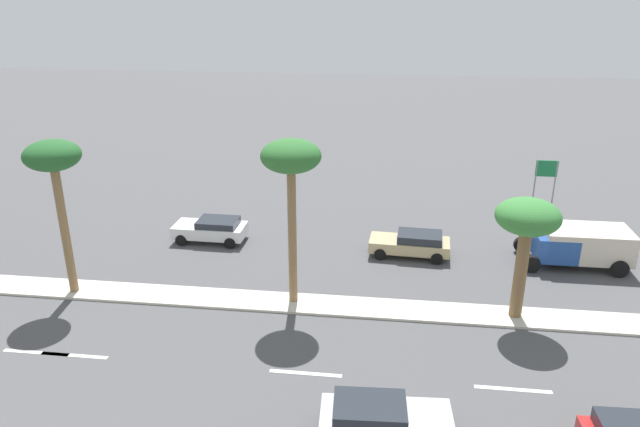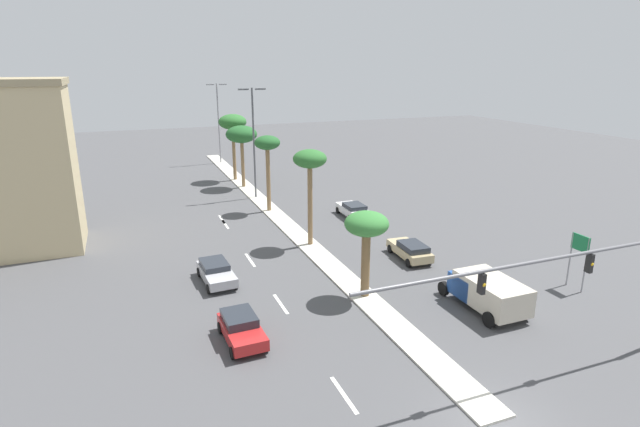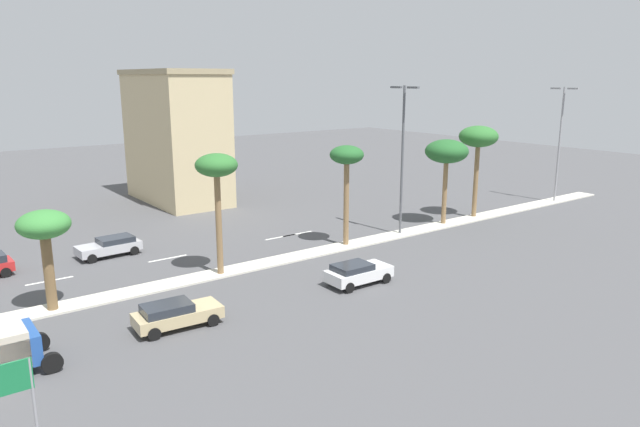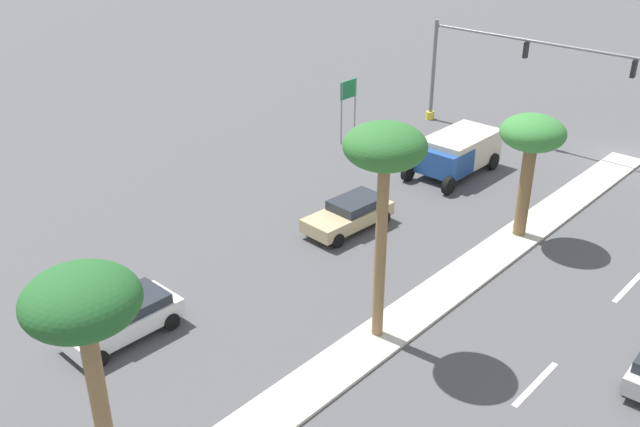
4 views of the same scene
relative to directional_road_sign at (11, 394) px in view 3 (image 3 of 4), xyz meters
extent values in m
plane|color=#4C4C4F|center=(-13.40, 17.44, -2.65)|extent=(160.00, 160.00, 0.00)
cube|color=beige|center=(-13.40, 24.86, -2.59)|extent=(1.80, 66.80, 0.12)
cube|color=silver|center=(-18.56, 4.93, -2.64)|extent=(0.20, 2.80, 0.01)
cube|color=silver|center=(-18.56, 12.65, -2.64)|extent=(0.20, 2.80, 0.01)
cube|color=silver|center=(-18.56, 22.04, -2.64)|extent=(0.20, 2.80, 0.01)
cube|color=silver|center=(-18.56, 23.68, -2.64)|extent=(0.20, 2.80, 0.01)
cylinder|color=gray|center=(0.00, 0.61, -0.80)|extent=(0.10, 0.10, 3.70)
cube|color=#19723F|center=(0.00, 0.00, 0.53)|extent=(0.08, 1.35, 1.05)
cube|color=#C6B284|center=(-36.63, 21.38, 3.67)|extent=(12.87, 6.25, 12.64)
cube|color=tan|center=(-36.63, 21.38, 10.24)|extent=(13.17, 6.55, 0.50)
cylinder|color=brown|center=(-13.30, 3.96, -0.40)|extent=(0.55, 0.55, 4.26)
ellipsoid|color=#387F38|center=(-13.30, 3.96, 2.20)|extent=(2.73, 2.73, 1.50)
cylinder|color=olive|center=(-13.21, 14.02, 0.73)|extent=(0.39, 0.39, 6.52)
ellipsoid|color=#2D6B2D|center=(-13.21, 14.02, 4.45)|extent=(2.63, 2.63, 1.45)
cylinder|color=olive|center=(-13.61, 24.70, 0.63)|extent=(0.40, 0.40, 6.32)
ellipsoid|color=#235B28|center=(-13.61, 24.70, 4.23)|extent=(2.50, 2.50, 1.37)
cylinder|color=olive|center=(-13.64, 35.56, 0.25)|extent=(0.40, 0.40, 5.57)
ellipsoid|color=#235B28|center=(-13.64, 35.56, 3.67)|extent=(3.62, 3.62, 1.99)
cylinder|color=olive|center=(-13.74, 39.75, 0.77)|extent=(0.41, 0.41, 6.59)
ellipsoid|color=#2D6B2D|center=(-13.74, 39.75, 4.66)|extent=(3.42, 3.42, 1.88)
cylinder|color=#515459|center=(-13.53, 30.27, 3.30)|extent=(0.20, 0.20, 11.65)
cube|color=#515459|center=(-14.43, 30.27, 8.97)|extent=(1.10, 0.24, 0.16)
cube|color=#515459|center=(-12.63, 30.27, 8.97)|extent=(1.10, 0.24, 0.16)
cylinder|color=gray|center=(-13.26, 51.84, 3.14)|extent=(0.20, 0.20, 11.35)
cube|color=gray|center=(-14.16, 51.84, 8.67)|extent=(1.10, 0.24, 0.16)
cube|color=gray|center=(-12.36, 51.84, 8.67)|extent=(1.10, 0.24, 0.16)
cylinder|color=black|center=(-20.93, 2.88, -2.33)|extent=(0.24, 0.65, 0.64)
cylinder|color=black|center=(-22.64, 2.82, -2.33)|extent=(0.24, 0.65, 0.64)
cube|color=tan|center=(-7.26, 8.57, -2.03)|extent=(2.03, 4.43, 0.61)
cube|color=#262B33|center=(-7.30, 8.03, -1.51)|extent=(1.73, 2.48, 0.43)
cylinder|color=black|center=(-8.01, 10.14, -2.33)|extent=(0.26, 0.65, 0.64)
cylinder|color=black|center=(-6.33, 10.04, -2.33)|extent=(0.26, 0.65, 0.64)
cylinder|color=black|center=(-8.19, 7.11, -2.33)|extent=(0.26, 0.65, 0.64)
cylinder|color=black|center=(-6.52, 7.01, -2.33)|extent=(0.26, 0.65, 0.64)
cube|color=#B2B2B7|center=(-21.60, 9.55, -2.03)|extent=(2.07, 4.37, 0.61)
cube|color=#262B33|center=(-21.63, 10.08, -1.53)|extent=(1.78, 2.44, 0.38)
cylinder|color=black|center=(-20.65, 8.10, -2.33)|extent=(0.26, 0.65, 0.64)
cylinder|color=black|center=(-22.39, 8.01, -2.33)|extent=(0.26, 0.65, 0.64)
cylinder|color=black|center=(-20.81, 11.09, -2.33)|extent=(0.26, 0.65, 0.64)
cylinder|color=black|center=(-22.55, 10.99, -2.33)|extent=(0.26, 0.65, 0.64)
cube|color=silver|center=(-6.65, 20.05, -2.00)|extent=(1.92, 4.16, 0.67)
cube|color=#262B33|center=(-6.66, 19.53, -1.48)|extent=(1.70, 2.30, 0.36)
cylinder|color=black|center=(-7.51, 21.51, -2.33)|extent=(0.23, 0.64, 0.64)
cylinder|color=black|center=(-5.75, 21.48, -2.33)|extent=(0.23, 0.64, 0.64)
cylinder|color=black|center=(-7.56, 18.62, -2.33)|extent=(0.23, 0.64, 0.64)
cylinder|color=black|center=(-5.80, 18.59, -2.33)|extent=(0.23, 0.64, 0.64)
cube|color=#234C99|center=(-7.30, 1.01, -1.54)|extent=(2.47, 2.06, 1.32)
cylinder|color=black|center=(-8.53, 2.33, -2.20)|extent=(0.28, 0.90, 0.90)
cylinder|color=black|center=(-6.06, 2.33, -2.20)|extent=(0.28, 0.90, 0.90)
camera|label=1|loc=(-37.17, 9.74, 11.11)|focal=33.02mm
camera|label=2|loc=(-26.55, -21.88, 11.50)|focal=28.16mm
camera|label=3|loc=(19.07, -2.10, 9.69)|focal=32.72mm
camera|label=4|loc=(-25.40, 30.41, 12.29)|focal=39.77mm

